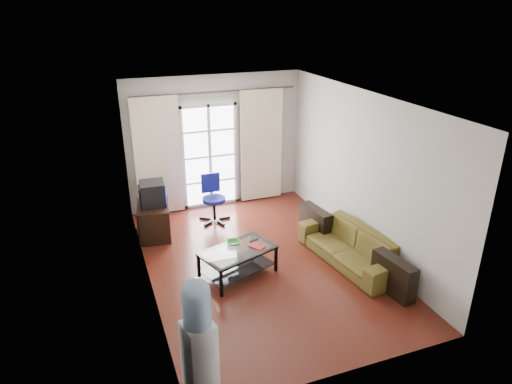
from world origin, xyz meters
The scene contains 20 objects.
floor centered at (0.00, 0.00, 0.00)m, with size 5.20×5.20×0.00m, color #5B2115.
ceiling centered at (0.00, 0.00, 2.70)m, with size 5.20×5.20×0.00m, color white.
wall_back centered at (0.00, 2.60, 1.35)m, with size 3.60×0.02×2.70m, color #BBBBB2.
wall_front centered at (0.00, -2.60, 1.35)m, with size 3.60×0.02×2.70m, color #BBBBB2.
wall_left centered at (-1.80, 0.00, 1.35)m, with size 0.02×5.20×2.70m, color #BBBBB2.
wall_right centered at (1.80, 0.00, 1.35)m, with size 0.02×5.20×2.70m, color #BBBBB2.
french_door centered at (-0.15, 2.54, 1.07)m, with size 1.16×0.06×2.15m.
curtain_rod centered at (0.00, 2.50, 2.38)m, with size 0.04×0.04×3.30m, color #4C3F2D.
curtain_left centered at (-1.20, 2.48, 1.20)m, with size 0.90×0.07×2.35m, color #FCECCB.
curtain_right centered at (0.95, 2.48, 1.20)m, with size 0.90×0.07×2.35m, color #FCECCB.
radiator centered at (0.80, 2.50, 0.33)m, with size 0.64×0.12×0.64m, color gray.
sofa centered at (1.38, -0.48, 0.29)m, with size 1.02×2.04×0.57m, color olive.
coffee_table centered at (-0.48, -0.23, 0.30)m, with size 1.28×0.99×0.46m.
bowl centered at (-0.48, -0.04, 0.49)m, with size 0.26×0.26×0.05m, color green.
book centered at (-0.24, -0.29, 0.47)m, with size 0.28×0.30×0.02m, color #A51F14.
remote centered at (-0.14, -0.04, 0.47)m, with size 0.15×0.04×0.02m, color black.
tv_stand centered at (-1.49, 1.58, 0.31)m, with size 0.55×0.83×0.61m, color black.
crt_tv centered at (-1.49, 1.61, 0.82)m, with size 0.49×0.48×0.42m.
task_chair centered at (-0.30, 1.80, 0.27)m, with size 0.64×0.64×0.92m.
water_cooler centered at (-1.60, -2.35, 0.78)m, with size 0.36×0.36×1.50m.
Camera 1 is at (-2.35, -6.07, 3.98)m, focal length 32.00 mm.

